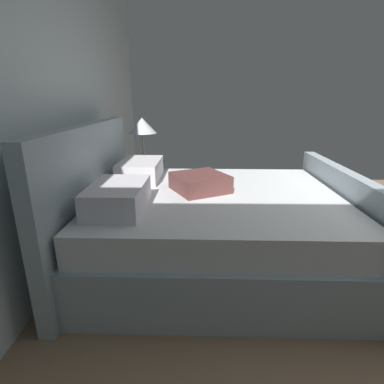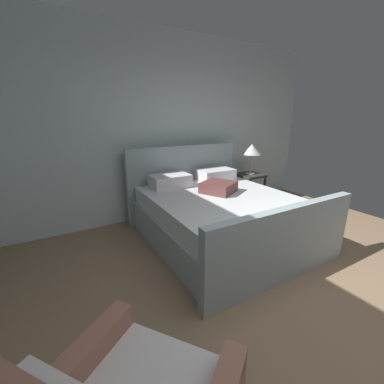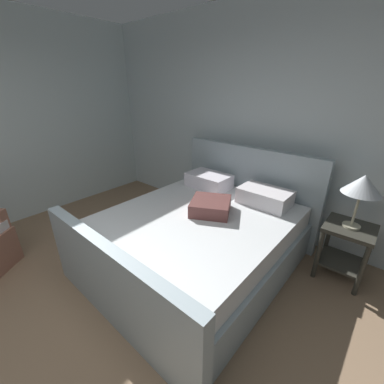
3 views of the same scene
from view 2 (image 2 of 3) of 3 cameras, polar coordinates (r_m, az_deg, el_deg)
ground_plane at (r=2.59m, az=32.99°, el=-24.80°), size 5.38×5.97×0.02m
wall_back at (r=4.20m, az=-3.70°, el=14.33°), size 5.50×0.12×2.83m
bed at (r=3.37m, az=6.11°, el=-5.02°), size 1.92×2.20×1.16m
nightstand_right at (r=4.70m, az=13.01°, el=1.70°), size 0.44×0.44×0.60m
table_lamp_right at (r=4.57m, az=13.53°, el=9.31°), size 0.34×0.34×0.53m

